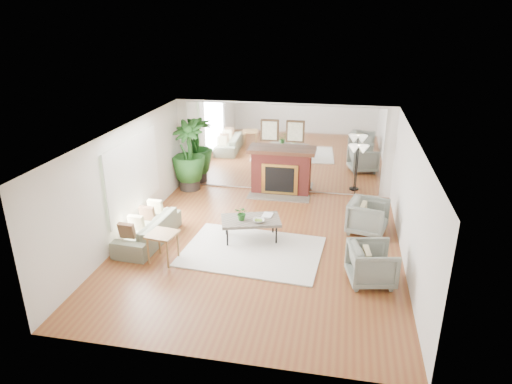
% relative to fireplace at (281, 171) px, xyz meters
% --- Properties ---
extents(ground, '(7.00, 7.00, 0.00)m').
position_rel_fireplace_xyz_m(ground, '(0.00, -3.26, -0.66)').
color(ground, brown).
rests_on(ground, ground).
extents(wall_left, '(0.02, 7.00, 2.50)m').
position_rel_fireplace_xyz_m(wall_left, '(-2.99, -3.26, 0.59)').
color(wall_left, silver).
rests_on(wall_left, ground).
extents(wall_right, '(0.02, 7.00, 2.50)m').
position_rel_fireplace_xyz_m(wall_right, '(2.99, -3.26, 0.59)').
color(wall_right, silver).
rests_on(wall_right, ground).
extents(wall_back, '(6.00, 0.02, 2.50)m').
position_rel_fireplace_xyz_m(wall_back, '(0.00, 0.23, 0.59)').
color(wall_back, silver).
rests_on(wall_back, ground).
extents(mirror_panel, '(5.40, 0.04, 2.40)m').
position_rel_fireplace_xyz_m(mirror_panel, '(0.00, 0.21, 0.59)').
color(mirror_panel, silver).
rests_on(mirror_panel, wall_back).
extents(window_panel, '(0.04, 2.40, 1.50)m').
position_rel_fireplace_xyz_m(window_panel, '(-2.96, -2.86, 0.69)').
color(window_panel, '#B2E09E').
rests_on(window_panel, wall_left).
extents(fireplace, '(1.85, 0.83, 2.05)m').
position_rel_fireplace_xyz_m(fireplace, '(0.00, 0.00, 0.00)').
color(fireplace, maroon).
rests_on(fireplace, ground).
extents(area_rug, '(3.01, 2.25, 0.03)m').
position_rel_fireplace_xyz_m(area_rug, '(-0.10, -3.47, -0.64)').
color(area_rug, white).
rests_on(area_rug, ground).
extents(coffee_table, '(1.44, 1.09, 0.51)m').
position_rel_fireplace_xyz_m(coffee_table, '(-0.24, -2.94, -0.19)').
color(coffee_table, '#696153').
rests_on(coffee_table, ground).
extents(sofa, '(0.88, 1.98, 0.57)m').
position_rel_fireplace_xyz_m(sofa, '(-2.45, -3.44, -0.38)').
color(sofa, slate).
rests_on(sofa, ground).
extents(armchair_back, '(1.03, 1.01, 0.78)m').
position_rel_fireplace_xyz_m(armchair_back, '(2.31, -2.05, -0.27)').
color(armchair_back, gray).
rests_on(armchair_back, ground).
extents(armchair_front, '(0.99, 0.97, 0.76)m').
position_rel_fireplace_xyz_m(armchair_front, '(2.31, -4.18, -0.28)').
color(armchair_front, gray).
rests_on(armchair_front, ground).
extents(side_table, '(0.61, 0.61, 0.62)m').
position_rel_fireplace_xyz_m(side_table, '(-1.80, -4.17, -0.14)').
color(side_table, olive).
rests_on(side_table, ground).
extents(potted_ficus, '(1.16, 1.16, 2.00)m').
position_rel_fireplace_xyz_m(potted_ficus, '(-2.60, -0.16, 0.41)').
color(potted_ficus, black).
rests_on(potted_ficus, ground).
extents(floor_lamp, '(0.52, 0.29, 1.60)m').
position_rel_fireplace_xyz_m(floor_lamp, '(2.04, -0.32, 0.70)').
color(floor_lamp, black).
rests_on(floor_lamp, ground).
extents(tabletop_plant, '(0.35, 0.33, 0.32)m').
position_rel_fireplace_xyz_m(tabletop_plant, '(-0.42, -3.02, 0.01)').
color(tabletop_plant, '#285D22').
rests_on(tabletop_plant, coffee_table).
extents(fruit_bowl, '(0.30, 0.30, 0.06)m').
position_rel_fireplace_xyz_m(fruit_bowl, '(-0.04, -3.05, -0.12)').
color(fruit_bowl, olive).
rests_on(fruit_bowl, coffee_table).
extents(book, '(0.24, 0.31, 0.02)m').
position_rel_fireplace_xyz_m(book, '(-0.02, -2.68, -0.14)').
color(book, olive).
rests_on(book, coffee_table).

